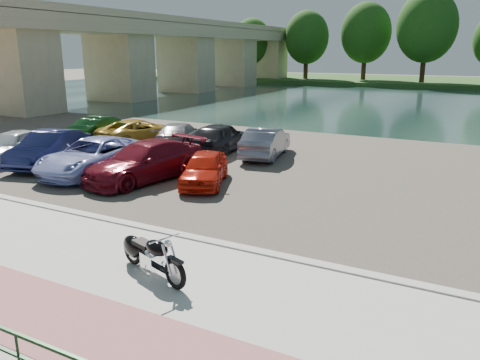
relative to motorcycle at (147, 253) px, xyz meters
The scene contains 20 objects.
ground 0.90m from the motorcycle, 14.09° to the left, with size 200.00×200.00×0.00m, color #595447.
promenade 1.19m from the motorcycle, 50.83° to the right, with size 60.00×6.00×0.10m, color #B5B4AB.
pink_path 2.47m from the motorcycle, 73.82° to the right, with size 60.00×2.00×0.01m, color #9E5D59.
kerb 2.33m from the motorcycle, 72.69° to the left, with size 60.00×0.30×0.14m, color #B5B4AB.
parking_lot 11.20m from the motorcycle, 86.54° to the left, with size 60.00×18.00×0.04m, color #443F37.
river 40.18m from the motorcycle, 89.04° to the left, with size 120.00×40.00×0.00m, color #1A302D.
far_bank 72.17m from the motorcycle, 89.46° to the left, with size 120.00×24.00×0.60m, color #1C4017.
bridge 49.68m from the motorcycle, 123.56° to the left, with size 7.00×56.00×8.55m.
railing 3.90m from the motorcycle, 79.99° to the right, with size 24.04×0.05×0.90m.
motorcycle is the anchor object (origin of this frame).
car_0 14.35m from the motorcycle, 153.71° to the left, with size 1.63×4.05×1.38m, color silver.
car_1 12.31m from the motorcycle, 148.58° to the left, with size 1.59×4.56×1.50m, color #171C48.
car_2 9.93m from the motorcycle, 141.03° to the left, with size 2.40×5.20×1.45m, color #9AA6E1.
car_3 8.25m from the motorcycle, 129.04° to the left, with size 2.10×5.16×1.50m, color maroon.
car_4 7.50m from the motorcycle, 112.01° to the left, with size 1.47×3.65×1.24m, color red.
car_5 17.63m from the motorcycle, 136.32° to the left, with size 1.45×4.15×1.37m, color #114017.
car_6 16.08m from the motorcycle, 129.93° to the left, with size 2.18×4.73×1.32m, color #B48D29.
car_7 14.62m from the motorcycle, 122.08° to the left, with size 1.81×4.46×1.29m, color gray.
car_8 13.31m from the motorcycle, 113.11° to the left, with size 1.79×4.44×1.51m, color black.
car_9 12.71m from the motorcycle, 102.59° to the left, with size 1.49×4.28×1.41m, color slate.
Camera 1 is at (5.63, -7.73, 4.92)m, focal length 35.00 mm.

